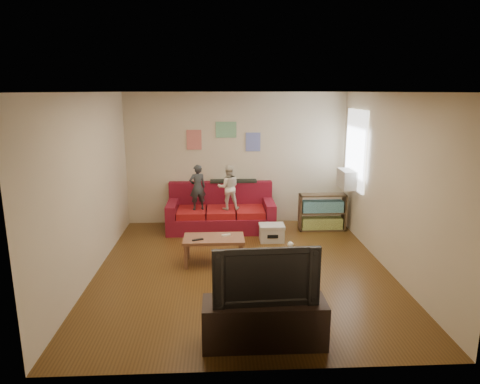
{
  "coord_description": "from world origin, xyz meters",
  "views": [
    {
      "loc": [
        -0.35,
        -6.22,
        2.71
      ],
      "look_at": [
        0.0,
        0.8,
        1.05
      ],
      "focal_mm": 32.0,
      "sensor_mm": 36.0,
      "label": 1
    }
  ],
  "objects_px": {
    "file_box": "(272,233)",
    "tv_stand": "(264,322)",
    "child_b": "(228,187)",
    "coffee_table": "(214,241)",
    "bookshelf": "(322,214)",
    "child_a": "(198,187)",
    "television": "(265,273)",
    "sofa": "(221,213)"
  },
  "relations": [
    {
      "from": "child_a",
      "to": "bookshelf",
      "type": "height_order",
      "value": "child_a"
    },
    {
      "from": "bookshelf",
      "to": "tv_stand",
      "type": "height_order",
      "value": "bookshelf"
    },
    {
      "from": "coffee_table",
      "to": "tv_stand",
      "type": "xyz_separation_m",
      "value": [
        0.57,
        -2.29,
        -0.12
      ]
    },
    {
      "from": "child_a",
      "to": "coffee_table",
      "type": "height_order",
      "value": "child_a"
    },
    {
      "from": "child_b",
      "to": "bookshelf",
      "type": "xyz_separation_m",
      "value": [
        1.86,
        -0.03,
        -0.56
      ]
    },
    {
      "from": "coffee_table",
      "to": "file_box",
      "type": "relative_size",
      "value": 2.11
    },
    {
      "from": "sofa",
      "to": "television",
      "type": "bearing_deg",
      "value": -83.8
    },
    {
      "from": "child_b",
      "to": "coffee_table",
      "type": "xyz_separation_m",
      "value": [
        -0.27,
        -1.63,
        -0.51
      ]
    },
    {
      "from": "sofa",
      "to": "bookshelf",
      "type": "distance_m",
      "value": 2.02
    },
    {
      "from": "tv_stand",
      "to": "television",
      "type": "bearing_deg",
      "value": 0.0
    },
    {
      "from": "bookshelf",
      "to": "file_box",
      "type": "height_order",
      "value": "bookshelf"
    },
    {
      "from": "file_box",
      "to": "television",
      "type": "bearing_deg",
      "value": -98.39
    },
    {
      "from": "child_a",
      "to": "television",
      "type": "bearing_deg",
      "value": 85.17
    },
    {
      "from": "file_box",
      "to": "television",
      "type": "xyz_separation_m",
      "value": [
        -0.48,
        -3.28,
        0.67
      ]
    },
    {
      "from": "coffee_table",
      "to": "tv_stand",
      "type": "distance_m",
      "value": 2.37
    },
    {
      "from": "file_box",
      "to": "sofa",
      "type": "bearing_deg",
      "value": 138.74
    },
    {
      "from": "bookshelf",
      "to": "television",
      "type": "distance_m",
      "value": 4.23
    },
    {
      "from": "child_a",
      "to": "file_box",
      "type": "xyz_separation_m",
      "value": [
        1.38,
        -0.64,
        -0.73
      ]
    },
    {
      "from": "child_a",
      "to": "television",
      "type": "height_order",
      "value": "child_a"
    },
    {
      "from": "child_b",
      "to": "file_box",
      "type": "xyz_separation_m",
      "value": [
        0.78,
        -0.64,
        -0.72
      ]
    },
    {
      "from": "coffee_table",
      "to": "bookshelf",
      "type": "height_order",
      "value": "bookshelf"
    },
    {
      "from": "child_a",
      "to": "child_b",
      "type": "xyz_separation_m",
      "value": [
        0.6,
        0.0,
        -0.01
      ]
    },
    {
      "from": "coffee_table",
      "to": "file_box",
      "type": "xyz_separation_m",
      "value": [
        1.06,
        0.99,
        -0.21
      ]
    },
    {
      "from": "sofa",
      "to": "tv_stand",
      "type": "height_order",
      "value": "sofa"
    },
    {
      "from": "child_b",
      "to": "television",
      "type": "height_order",
      "value": "child_b"
    },
    {
      "from": "child_a",
      "to": "child_b",
      "type": "relative_size",
      "value": 1.02
    },
    {
      "from": "child_b",
      "to": "coffee_table",
      "type": "height_order",
      "value": "child_b"
    },
    {
      "from": "bookshelf",
      "to": "television",
      "type": "xyz_separation_m",
      "value": [
        -1.56,
        -3.9,
        0.5
      ]
    },
    {
      "from": "file_box",
      "to": "child_b",
      "type": "bearing_deg",
      "value": 140.55
    },
    {
      "from": "sofa",
      "to": "coffee_table",
      "type": "bearing_deg",
      "value": -93.99
    },
    {
      "from": "coffee_table",
      "to": "television",
      "type": "bearing_deg",
      "value": -76.0
    },
    {
      "from": "bookshelf",
      "to": "television",
      "type": "height_order",
      "value": "television"
    },
    {
      "from": "coffee_table",
      "to": "television",
      "type": "height_order",
      "value": "television"
    },
    {
      "from": "child_b",
      "to": "coffee_table",
      "type": "bearing_deg",
      "value": 77.23
    },
    {
      "from": "child_a",
      "to": "television",
      "type": "relative_size",
      "value": 0.79
    },
    {
      "from": "bookshelf",
      "to": "file_box",
      "type": "relative_size",
      "value": 1.99
    },
    {
      "from": "tv_stand",
      "to": "coffee_table",
      "type": "bearing_deg",
      "value": 103.97
    },
    {
      "from": "file_box",
      "to": "tv_stand",
      "type": "relative_size",
      "value": 0.34
    },
    {
      "from": "file_box",
      "to": "tv_stand",
      "type": "height_order",
      "value": "tv_stand"
    },
    {
      "from": "sofa",
      "to": "file_box",
      "type": "distance_m",
      "value": 1.25
    },
    {
      "from": "coffee_table",
      "to": "bookshelf",
      "type": "xyz_separation_m",
      "value": [
        2.14,
        1.6,
        -0.05
      ]
    },
    {
      "from": "bookshelf",
      "to": "file_box",
      "type": "bearing_deg",
      "value": -150.43
    }
  ]
}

